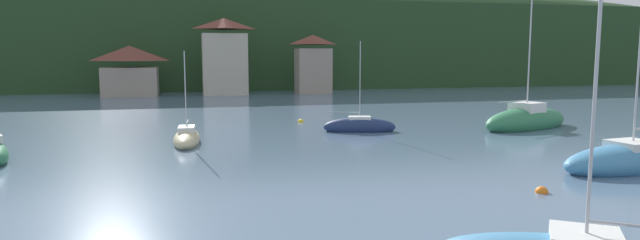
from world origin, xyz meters
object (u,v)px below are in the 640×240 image
object	(u,v)px
sailboat_far_9	(187,138)
mooring_buoy_near	(301,122)
shore_building_central	(225,58)
sailboat_mid_0	(632,160)
sailboat_far_4	(526,121)
shore_building_eastcentral	(313,65)
sailboat_far_1	(360,127)
mooring_buoy_mid	(542,193)
shore_building_westcentral	(130,71)

from	to	relation	value
sailboat_far_9	mooring_buoy_near	size ratio (longest dim) A/B	11.70
shore_building_central	sailboat_mid_0	distance (m)	52.96
sailboat_mid_0	mooring_buoy_near	world-z (taller)	sailboat_mid_0
shore_building_central	sailboat_far_4	size ratio (longest dim) A/B	1.03
shore_building_eastcentral	sailboat_far_4	size ratio (longest dim) A/B	0.82
shore_building_eastcentral	sailboat_far_9	xyz separation A→B (m)	(-16.52, -38.30, -3.47)
mooring_buoy_near	shore_building_eastcentral	bearing A→B (deg)	75.11
sailboat_mid_0	sailboat_far_1	size ratio (longest dim) A/B	1.54
sailboat_far_9	mooring_buoy_mid	distance (m)	19.73
sailboat_mid_0	mooring_buoy_near	distance (m)	23.21
shore_building_westcentral	mooring_buoy_near	size ratio (longest dim) A/B	14.16
shore_building_westcentral	mooring_buoy_mid	world-z (taller)	shore_building_westcentral
shore_building_westcentral	mooring_buoy_mid	distance (m)	57.61
shore_building_westcentral	sailboat_far_1	distance (m)	41.20
shore_building_westcentral	mooring_buoy_near	bearing A→B (deg)	-63.83
shore_building_westcentral	mooring_buoy_mid	bearing A→B (deg)	-70.03
sailboat_far_9	mooring_buoy_near	world-z (taller)	sailboat_far_9
shore_building_westcentral	mooring_buoy_mid	xyz separation A→B (m)	(19.65, -54.07, -3.08)
sailboat_mid_0	mooring_buoy_mid	xyz separation A→B (m)	(-6.54, -2.61, -0.41)
shore_building_westcentral	sailboat_far_4	xyz separation A→B (m)	(29.97, -38.16, -2.56)
shore_building_westcentral	shore_building_eastcentral	world-z (taller)	shore_building_eastcentral
sailboat_far_4	shore_building_central	bearing A→B (deg)	95.40
shore_building_eastcentral	sailboat_far_9	bearing A→B (deg)	-113.34
sailboat_far_1	sailboat_mid_0	bearing A→B (deg)	-47.46
shore_building_westcentral	shore_building_eastcentral	size ratio (longest dim) A/B	0.88
sailboat_far_1	sailboat_far_4	distance (m)	11.99
mooring_buoy_near	mooring_buoy_mid	xyz separation A→B (m)	(4.42, -23.07, 0.00)
shore_building_westcentral	shore_building_central	distance (m)	11.76
mooring_buoy_mid	mooring_buoy_near	bearing A→B (deg)	100.83
shore_building_central	sailboat_far_1	bearing A→B (deg)	-79.95
mooring_buoy_mid	sailboat_far_4	bearing A→B (deg)	57.02
sailboat_far_9	shore_building_central	bearing A→B (deg)	175.94
sailboat_far_1	sailboat_far_9	xyz separation A→B (m)	(-11.32, -2.23, -0.04)
shore_building_eastcentral	mooring_buoy_mid	bearing A→B (deg)	-93.87
shore_building_central	sailboat_far_1	size ratio (longest dim) A/B	1.53
shore_building_westcentral	sailboat_mid_0	bearing A→B (deg)	-63.02
shore_building_central	shore_building_eastcentral	bearing A→B (deg)	-0.73
shore_building_westcentral	sailboat_far_9	world-z (taller)	shore_building_westcentral
shore_building_central	sailboat_far_4	world-z (taller)	shore_building_central
mooring_buoy_near	mooring_buoy_mid	distance (m)	23.49
shore_building_central	sailboat_far_4	xyz separation A→B (m)	(18.35, -37.44, -4.23)
sailboat_far_4	mooring_buoy_near	size ratio (longest dim) A/B	19.60
sailboat_far_4	sailboat_mid_0	bearing A→B (deg)	-126.59
sailboat_far_4	mooring_buoy_near	xyz separation A→B (m)	(-14.74, 7.16, -0.52)
sailboat_far_4	sailboat_far_9	xyz separation A→B (m)	(-23.25, -1.01, -0.23)
shore_building_westcentral	sailboat_far_4	bearing A→B (deg)	-51.85
shore_building_eastcentral	sailboat_mid_0	size ratio (longest dim) A/B	0.79
shore_building_central	sailboat_far_9	distance (m)	39.02
shore_building_central	mooring_buoy_mid	bearing A→B (deg)	-81.44
shore_building_westcentral	mooring_buoy_near	world-z (taller)	shore_building_westcentral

